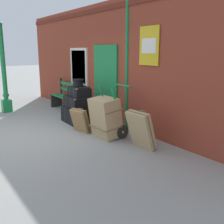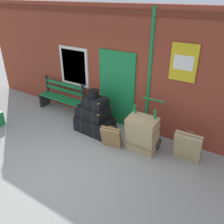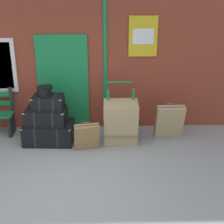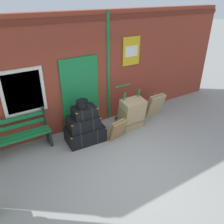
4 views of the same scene
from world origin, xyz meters
name	(u,v)px [view 2 (image 2 of 4)]	position (x,y,z in m)	size (l,w,h in m)	color
ground_plane	(60,171)	(0.00, 0.00, 0.00)	(60.00, 60.00, 0.00)	gray
brick_facade	(123,69)	(-0.01, 2.60, 1.60)	(10.40, 0.35, 3.20)	brown
platform_bench	(62,98)	(-1.97, 2.16, 0.44)	(1.60, 0.43, 1.01)	#197A3D
steamer_trunk_base	(95,124)	(-0.34, 1.71, 0.21)	(1.04, 0.70, 0.43)	black
steamer_trunk_middle	(93,112)	(-0.37, 1.71, 0.58)	(0.84, 0.59, 0.33)	black
steamer_trunk_top	(95,102)	(-0.31, 1.73, 0.87)	(0.63, 0.48, 0.27)	black
round_hatbox	(93,93)	(-0.37, 1.73, 1.12)	(0.31, 0.29, 0.20)	black
porters_trolley	(145,137)	(1.13, 1.79, 0.27)	(0.71, 0.69, 1.18)	black
large_brown_trunk	(142,134)	(1.13, 1.61, 0.46)	(0.70, 0.55, 0.93)	tan
suitcase_slate	(188,147)	(2.16, 1.78, 0.39)	(0.60, 0.41, 0.79)	tan
suitcase_beige	(111,137)	(0.45, 1.32, 0.29)	(0.53, 0.37, 0.59)	olive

